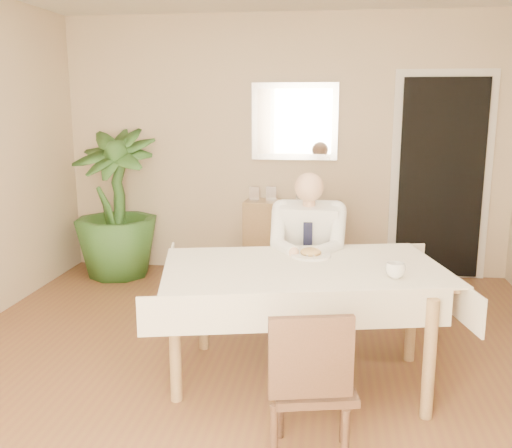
# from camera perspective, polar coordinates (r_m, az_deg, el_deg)

# --- Properties ---
(room) EXTENTS (5.00, 5.02, 2.60)m
(room) POSITION_cam_1_polar(r_m,az_deg,el_deg) (3.36, -0.79, 4.61)
(room) COLOR brown
(room) RESTS_ON ground
(window) EXTENTS (1.34, 0.04, 1.44)m
(window) POSITION_cam_1_polar(r_m,az_deg,el_deg) (1.00, -22.10, -5.34)
(window) COLOR silver
(window) RESTS_ON room
(doorway) EXTENTS (0.96, 0.07, 2.10)m
(doorway) POSITION_cam_1_polar(r_m,az_deg,el_deg) (5.90, 17.98, 4.30)
(doorway) COLOR silver
(doorway) RESTS_ON ground
(mirror) EXTENTS (0.86, 0.04, 0.76)m
(mirror) POSITION_cam_1_polar(r_m,az_deg,el_deg) (5.78, 3.88, 10.18)
(mirror) COLOR silver
(mirror) RESTS_ON room
(dining_table) EXTENTS (1.93, 1.39, 0.75)m
(dining_table) POSITION_cam_1_polar(r_m,az_deg,el_deg) (3.55, 4.72, -5.49)
(dining_table) COLOR #94734B
(dining_table) RESTS_ON ground
(chair_far) EXTENTS (0.40, 0.40, 0.82)m
(chair_far) POSITION_cam_1_polar(r_m,az_deg,el_deg) (4.44, 5.26, -4.70)
(chair_far) COLOR #3D261A
(chair_far) RESTS_ON ground
(chair_near) EXTENTS (0.46, 0.46, 0.81)m
(chair_near) POSITION_cam_1_polar(r_m,az_deg,el_deg) (2.79, 5.53, -15.39)
(chair_near) COLOR #3D261A
(chair_near) RESTS_ON ground
(seated_man) EXTENTS (0.48, 0.72, 1.24)m
(seated_man) POSITION_cam_1_polar(r_m,az_deg,el_deg) (4.11, 5.16, -2.71)
(seated_man) COLOR white
(seated_man) RESTS_ON ground
(plate) EXTENTS (0.26, 0.26, 0.02)m
(plate) POSITION_cam_1_polar(r_m,az_deg,el_deg) (3.73, 5.50, -3.13)
(plate) COLOR white
(plate) RESTS_ON dining_table
(food) EXTENTS (0.14, 0.14, 0.06)m
(food) POSITION_cam_1_polar(r_m,az_deg,el_deg) (3.73, 5.51, -2.81)
(food) COLOR brown
(food) RESTS_ON dining_table
(knife) EXTENTS (0.01, 0.13, 0.01)m
(knife) POSITION_cam_1_polar(r_m,az_deg,el_deg) (3.67, 6.10, -3.14)
(knife) COLOR silver
(knife) RESTS_ON dining_table
(fork) EXTENTS (0.01, 0.13, 0.01)m
(fork) POSITION_cam_1_polar(r_m,az_deg,el_deg) (3.67, 4.85, -3.10)
(fork) COLOR silver
(fork) RESTS_ON dining_table
(coffee_mug) EXTENTS (0.14, 0.14, 0.09)m
(coffee_mug) POSITION_cam_1_polar(r_m,az_deg,el_deg) (3.36, 13.78, -4.53)
(coffee_mug) COLOR white
(coffee_mug) RESTS_ON dining_table
(sideboard) EXTENTS (0.98, 0.39, 0.77)m
(sideboard) POSITION_cam_1_polar(r_m,az_deg,el_deg) (5.79, 3.62, -1.49)
(sideboard) COLOR #94734B
(sideboard) RESTS_ON ground
(photo_frame_left) EXTENTS (0.10, 0.02, 0.14)m
(photo_frame_left) POSITION_cam_1_polar(r_m,az_deg,el_deg) (5.76, -0.19, 3.07)
(photo_frame_left) COLOR silver
(photo_frame_left) RESTS_ON sideboard
(photo_frame_center) EXTENTS (0.10, 0.02, 0.14)m
(photo_frame_center) POSITION_cam_1_polar(r_m,az_deg,el_deg) (5.77, 1.55, 3.07)
(photo_frame_center) COLOR silver
(photo_frame_center) RESTS_ON sideboard
(photo_frame_right) EXTENTS (0.10, 0.02, 0.14)m
(photo_frame_right) POSITION_cam_1_polar(r_m,az_deg,el_deg) (5.70, 4.53, 2.93)
(photo_frame_right) COLOR silver
(photo_frame_right) RESTS_ON sideboard
(potted_palm) EXTENTS (0.91, 0.91, 1.48)m
(potted_palm) POSITION_cam_1_polar(r_m,az_deg,el_deg) (5.88, -13.87, 1.95)
(potted_palm) COLOR #274D1C
(potted_palm) RESTS_ON ground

